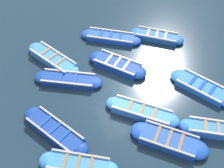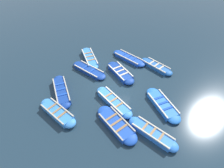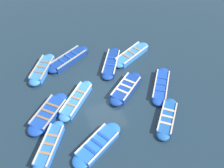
% 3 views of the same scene
% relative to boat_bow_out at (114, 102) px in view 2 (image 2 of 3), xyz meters
% --- Properties ---
extents(ground_plane, '(120.00, 120.00, 0.00)m').
position_rel_boat_bow_out_xyz_m(ground_plane, '(-1.89, -0.20, -0.18)').
color(ground_plane, '#1C303F').
extents(boat_bow_out, '(2.88, 3.09, 0.42)m').
position_rel_boat_bow_out_xyz_m(boat_bow_out, '(0.00, 0.00, 0.00)').
color(boat_bow_out, '#3884E0').
rests_on(boat_bow_out, ground).
extents(boat_alongside, '(3.37, 2.58, 0.37)m').
position_rel_boat_bow_out_xyz_m(boat_alongside, '(-0.32, 3.37, -0.03)').
color(boat_alongside, blue).
rests_on(boat_alongside, ground).
extents(boat_centre, '(2.37, 3.42, 0.37)m').
position_rel_boat_bow_out_xyz_m(boat_centre, '(-3.15, -2.61, -0.03)').
color(boat_centre, navy).
rests_on(boat_centre, ground).
extents(boat_inner_gap, '(2.50, 2.94, 0.38)m').
position_rel_boat_bow_out_xyz_m(boat_inner_gap, '(-4.60, 3.03, -0.02)').
color(boat_inner_gap, '#1E59AD').
rests_on(boat_inner_gap, ground).
extents(boat_tucked, '(3.01, 3.13, 0.41)m').
position_rel_boat_bow_out_xyz_m(boat_tucked, '(1.78, 0.45, -0.01)').
color(boat_tucked, '#1947B7').
rests_on(boat_tucked, ground).
extents(boat_end_of_row, '(3.05, 2.80, 0.45)m').
position_rel_boat_bow_out_xyz_m(boat_end_of_row, '(-3.21, 0.07, 0.01)').
color(boat_end_of_row, navy).
rests_on(boat_end_of_row, ground).
extents(boat_near_quay, '(3.54, 2.52, 0.44)m').
position_rel_boat_bow_out_xyz_m(boat_near_quay, '(-0.40, -3.97, 0.01)').
color(boat_near_quay, navy).
rests_on(boat_near_quay, ground).
extents(boat_outer_right, '(2.56, 3.35, 0.36)m').
position_rel_boat_bow_out_xyz_m(boat_outer_right, '(-5.46, 0.55, -0.03)').
color(boat_outer_right, '#1947B7').
rests_on(boat_outer_right, ground).
extents(boat_mid_row, '(2.30, 3.17, 0.44)m').
position_rel_boat_bow_out_xyz_m(boat_mid_row, '(2.08, 2.65, 0.01)').
color(boat_mid_row, blue).
rests_on(boat_mid_row, ground).
extents(boat_broadside, '(3.51, 2.42, 0.43)m').
position_rel_boat_bow_out_xyz_m(boat_broadside, '(-4.84, -2.97, 0.00)').
color(boat_broadside, '#3884E0').
rests_on(boat_broadside, ground).
extents(boat_far_corner, '(2.37, 3.20, 0.46)m').
position_rel_boat_bow_out_xyz_m(boat_far_corner, '(1.54, -3.49, 0.02)').
color(boat_far_corner, '#3884E0').
rests_on(boat_far_corner, ground).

